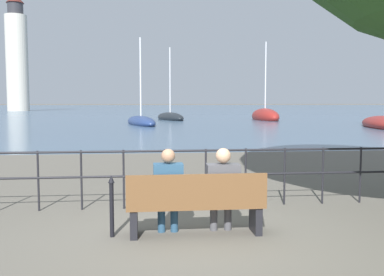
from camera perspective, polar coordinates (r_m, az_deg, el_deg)
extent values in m
plane|color=#605B51|center=(6.26, 0.50, -12.69)|extent=(1000.00, 1000.00, 0.00)
cube|color=#47607A|center=(165.80, -5.84, 4.10)|extent=(600.00, 300.00, 0.01)
cube|color=brown|center=(6.15, 0.50, -8.91)|extent=(1.95, 0.45, 0.05)
cube|color=brown|center=(5.89, 0.73, -7.01)|extent=(1.95, 0.04, 0.45)
cube|color=black|center=(6.17, -7.75, -11.06)|extent=(0.10, 0.41, 0.40)
cube|color=black|center=(6.36, 8.48, -10.59)|extent=(0.10, 0.41, 0.40)
cylinder|color=navy|center=(6.31, -4.10, -10.43)|extent=(0.11, 0.11, 0.45)
cylinder|color=navy|center=(6.32, -2.38, -10.40)|extent=(0.11, 0.11, 0.45)
cube|color=navy|center=(6.16, -3.21, -8.16)|extent=(0.35, 0.26, 0.14)
cube|color=navy|center=(6.03, -3.18, -6.14)|extent=(0.41, 0.24, 0.58)
sphere|color=#A87A5B|center=(5.97, -3.20, -2.40)|extent=(0.20, 0.20, 0.20)
cylinder|color=#4C4C51|center=(6.38, 2.91, -10.25)|extent=(0.11, 0.11, 0.45)
cylinder|color=#4C4C51|center=(6.42, 4.80, -10.18)|extent=(0.11, 0.11, 0.45)
cube|color=#4C4C51|center=(6.25, 4.01, -7.98)|extent=(0.40, 0.26, 0.14)
cube|color=#4C4C51|center=(6.12, 4.17, -6.07)|extent=(0.47, 0.24, 0.56)
sphere|color=tan|center=(6.06, 4.19, -2.37)|extent=(0.21, 0.21, 0.21)
cylinder|color=black|center=(7.87, -19.81, -5.41)|extent=(0.04, 0.04, 1.05)
cylinder|color=black|center=(7.73, -14.53, -5.46)|extent=(0.04, 0.04, 1.05)
cylinder|color=black|center=(7.66, -9.09, -5.47)|extent=(0.04, 0.04, 1.05)
cylinder|color=black|center=(7.66, -3.60, -5.42)|extent=(0.04, 0.04, 1.05)
cylinder|color=black|center=(7.72, 1.84, -5.33)|extent=(0.04, 0.04, 1.05)
cylinder|color=black|center=(7.85, 7.15, -5.19)|extent=(0.04, 0.04, 1.05)
cylinder|color=black|center=(8.05, 12.24, -5.02)|extent=(0.04, 0.04, 1.05)
cylinder|color=black|center=(8.31, 17.04, -4.82)|extent=(0.04, 0.04, 1.05)
cylinder|color=black|center=(8.62, 21.53, -4.60)|extent=(0.04, 0.04, 1.05)
cylinder|color=black|center=(7.61, -0.87, -1.71)|extent=(12.41, 0.04, 0.04)
cylinder|color=black|center=(7.67, -0.87, -5.00)|extent=(12.41, 0.04, 0.04)
cylinder|color=black|center=(6.14, -10.65, -9.40)|extent=(0.06, 0.06, 0.77)
cone|color=black|center=(6.05, -10.71, -5.40)|extent=(0.09, 0.09, 0.10)
ellipsoid|color=black|center=(46.29, -2.93, 2.72)|extent=(3.59, 7.09, 1.16)
cylinder|color=silver|center=(46.31, -2.95, 7.58)|extent=(0.14, 0.14, 7.16)
ellipsoid|color=navy|center=(36.55, -6.82, 2.12)|extent=(3.44, 7.92, 1.06)
cylinder|color=silver|center=(36.57, -6.88, 7.93)|extent=(0.14, 0.14, 6.77)
ellipsoid|color=maroon|center=(46.20, 9.71, 2.81)|extent=(2.31, 7.01, 1.79)
cylinder|color=silver|center=(46.25, 9.78, 8.03)|extent=(0.14, 0.14, 7.34)
cylinder|color=beige|center=(101.55, -22.29, 9.19)|extent=(4.62, 4.62, 20.64)
cylinder|color=#2D2D33|center=(103.16, -22.50, 15.61)|extent=(3.23, 3.23, 2.52)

